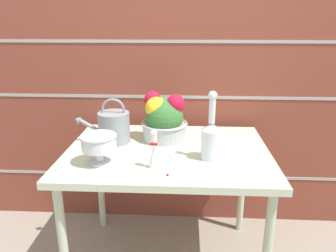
{
  "coord_description": "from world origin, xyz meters",
  "views": [
    {
      "loc": [
        0.09,
        -1.65,
        1.41
      ],
      "look_at": [
        0.0,
        0.04,
        0.86
      ],
      "focal_mm": 35.0,
      "sensor_mm": 36.0,
      "label": 1
    }
  ],
  "objects_px": {
    "flower_planter": "(164,119)",
    "figurine_vase": "(154,153)",
    "crystal_pedestal_bowl": "(99,144)",
    "glass_decanter": "(211,137)",
    "watering_can": "(113,127)"
  },
  "relations": [
    {
      "from": "flower_planter",
      "to": "crystal_pedestal_bowl",
      "type": "bearing_deg",
      "value": -128.88
    },
    {
      "from": "watering_can",
      "to": "flower_planter",
      "type": "xyz_separation_m",
      "value": [
        0.28,
        0.06,
        0.03
      ]
    },
    {
      "from": "watering_can",
      "to": "crystal_pedestal_bowl",
      "type": "bearing_deg",
      "value": -91.19
    },
    {
      "from": "crystal_pedestal_bowl",
      "to": "glass_decanter",
      "type": "xyz_separation_m",
      "value": [
        0.54,
        0.09,
        0.01
      ]
    },
    {
      "from": "crystal_pedestal_bowl",
      "to": "flower_planter",
      "type": "height_order",
      "value": "flower_planter"
    },
    {
      "from": "crystal_pedestal_bowl",
      "to": "figurine_vase",
      "type": "distance_m",
      "value": 0.27
    },
    {
      "from": "watering_can",
      "to": "figurine_vase",
      "type": "distance_m",
      "value": 0.42
    },
    {
      "from": "flower_planter",
      "to": "figurine_vase",
      "type": "xyz_separation_m",
      "value": [
        -0.02,
        -0.4,
        -0.04
      ]
    },
    {
      "from": "flower_planter",
      "to": "figurine_vase",
      "type": "height_order",
      "value": "flower_planter"
    },
    {
      "from": "watering_can",
      "to": "figurine_vase",
      "type": "relative_size",
      "value": 1.71
    },
    {
      "from": "crystal_pedestal_bowl",
      "to": "figurine_vase",
      "type": "bearing_deg",
      "value": -7.58
    },
    {
      "from": "crystal_pedestal_bowl",
      "to": "flower_planter",
      "type": "bearing_deg",
      "value": 51.12
    },
    {
      "from": "watering_can",
      "to": "flower_planter",
      "type": "distance_m",
      "value": 0.29
    },
    {
      "from": "crystal_pedestal_bowl",
      "to": "glass_decanter",
      "type": "bearing_deg",
      "value": 9.1
    },
    {
      "from": "flower_planter",
      "to": "glass_decanter",
      "type": "distance_m",
      "value": 0.37
    }
  ]
}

